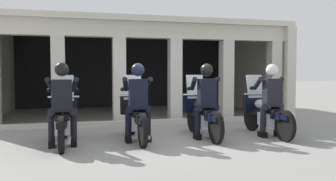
# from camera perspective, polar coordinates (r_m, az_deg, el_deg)

# --- Properties ---
(ground_plane) EXTENTS (80.00, 80.00, 0.00)m
(ground_plane) POSITION_cam_1_polar(r_m,az_deg,el_deg) (10.37, -4.04, -4.80)
(ground_plane) COLOR gray
(station_building) EXTENTS (9.15, 5.28, 2.97)m
(station_building) POSITION_cam_1_polar(r_m,az_deg,el_deg) (12.35, -5.73, 5.23)
(station_building) COLOR black
(station_building) RESTS_ON ground
(kerb_strip) EXTENTS (8.65, 0.24, 0.12)m
(kerb_strip) POSITION_cam_1_polar(r_m,az_deg,el_deg) (9.40, -2.79, -5.23)
(kerb_strip) COLOR #B7B5AD
(kerb_strip) RESTS_ON ground
(motorcycle_far_left) EXTENTS (0.62, 2.04, 1.35)m
(motorcycle_far_left) POSITION_cam_1_polar(r_m,az_deg,el_deg) (7.07, -16.93, -4.44)
(motorcycle_far_left) COLOR black
(motorcycle_far_left) RESTS_ON ground
(police_officer_far_left) EXTENTS (0.63, 0.61, 1.58)m
(police_officer_far_left) POSITION_cam_1_polar(r_m,az_deg,el_deg) (6.74, -17.09, -1.05)
(police_officer_far_left) COLOR black
(police_officer_far_left) RESTS_ON ground
(motorcycle_center_left) EXTENTS (0.62, 2.04, 1.35)m
(motorcycle_center_left) POSITION_cam_1_polar(r_m,az_deg,el_deg) (7.25, -5.36, -4.15)
(motorcycle_center_left) COLOR black
(motorcycle_center_left) RESTS_ON ground
(police_officer_center_left) EXTENTS (0.63, 0.61, 1.58)m
(police_officer_center_left) POSITION_cam_1_polar(r_m,az_deg,el_deg) (6.93, -5.01, -0.84)
(police_officer_center_left) COLOR black
(police_officer_center_left) RESTS_ON ground
(motorcycle_center_right) EXTENTS (0.62, 2.04, 1.35)m
(motorcycle_center_right) POSITION_cam_1_polar(r_m,az_deg,el_deg) (7.57, 5.58, -3.84)
(motorcycle_center_right) COLOR black
(motorcycle_center_right) RESTS_ON ground
(police_officer_center_right) EXTENTS (0.63, 0.61, 1.58)m
(police_officer_center_right) POSITION_cam_1_polar(r_m,az_deg,el_deg) (7.27, 6.36, -0.67)
(police_officer_center_right) COLOR black
(police_officer_center_right) RESTS_ON ground
(motorcycle_far_right) EXTENTS (0.62, 2.04, 1.35)m
(motorcycle_far_right) POSITION_cam_1_polar(r_m,az_deg,el_deg) (8.07, 15.62, -3.52)
(motorcycle_far_right) COLOR black
(motorcycle_far_right) RESTS_ON ground
(police_officer_far_right) EXTENTS (0.63, 0.61, 1.58)m
(police_officer_far_right) POSITION_cam_1_polar(r_m,az_deg,el_deg) (7.79, 16.71, -0.53)
(police_officer_far_right) COLOR black
(police_officer_far_right) RESTS_ON ground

